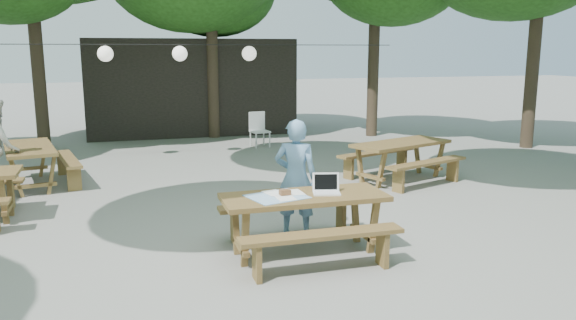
# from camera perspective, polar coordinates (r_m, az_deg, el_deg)

# --- Properties ---
(ground) EXTENTS (80.00, 80.00, 0.00)m
(ground) POSITION_cam_1_polar(r_m,az_deg,el_deg) (7.60, -4.24, -7.97)
(ground) COLOR slate
(ground) RESTS_ON ground
(pavilion) EXTENTS (6.00, 3.00, 2.80)m
(pavilion) POSITION_cam_1_polar(r_m,az_deg,el_deg) (17.67, -9.99, 7.44)
(pavilion) COLOR black
(pavilion) RESTS_ON ground
(main_picnic_table) EXTENTS (2.00, 1.58, 0.75)m
(main_picnic_table) POSITION_cam_1_polar(r_m,az_deg,el_deg) (6.94, 1.64, -6.45)
(main_picnic_table) COLOR #4D351B
(main_picnic_table) RESTS_ON ground
(picnic_table_ne) EXTENTS (2.32, 2.13, 0.75)m
(picnic_table_ne) POSITION_cam_1_polar(r_m,az_deg,el_deg) (11.02, 11.36, -0.05)
(picnic_table_ne) COLOR #4D351B
(picnic_table_ne) RESTS_ON ground
(picnic_table_far_w) EXTENTS (1.93, 2.18, 0.75)m
(picnic_table_far_w) POSITION_cam_1_polar(r_m,az_deg,el_deg) (11.38, -24.69, -0.51)
(picnic_table_far_w) COLOR #4D351B
(picnic_table_far_w) RESTS_ON ground
(woman) EXTENTS (0.69, 0.59, 1.59)m
(woman) POSITION_cam_1_polar(r_m,az_deg,el_deg) (7.54, 0.80, -1.82)
(woman) COLOR #6E9DC9
(woman) RESTS_ON ground
(plastic_chair) EXTENTS (0.51, 0.51, 0.90)m
(plastic_chair) POSITION_cam_1_polar(r_m,az_deg,el_deg) (14.63, -2.89, 2.36)
(plastic_chair) COLOR silver
(plastic_chair) RESTS_ON ground
(laptop) EXTENTS (0.38, 0.33, 0.24)m
(laptop) POSITION_cam_1_polar(r_m,az_deg,el_deg) (6.93, 3.90, -2.85)
(laptop) COLOR white
(laptop) RESTS_ON main_picnic_table
(tabletop_clutter) EXTENTS (0.78, 0.71, 0.08)m
(tabletop_clutter) POSITION_cam_1_polar(r_m,az_deg,el_deg) (6.75, -0.91, -3.63)
(tabletop_clutter) COLOR #3C88CE
(tabletop_clutter) RESTS_ON main_picnic_table
(paper_lanterns) EXTENTS (9.00, 0.34, 0.38)m
(paper_lanterns) POSITION_cam_1_polar(r_m,az_deg,el_deg) (13.09, -10.88, 10.58)
(paper_lanterns) COLOR black
(paper_lanterns) RESTS_ON ground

